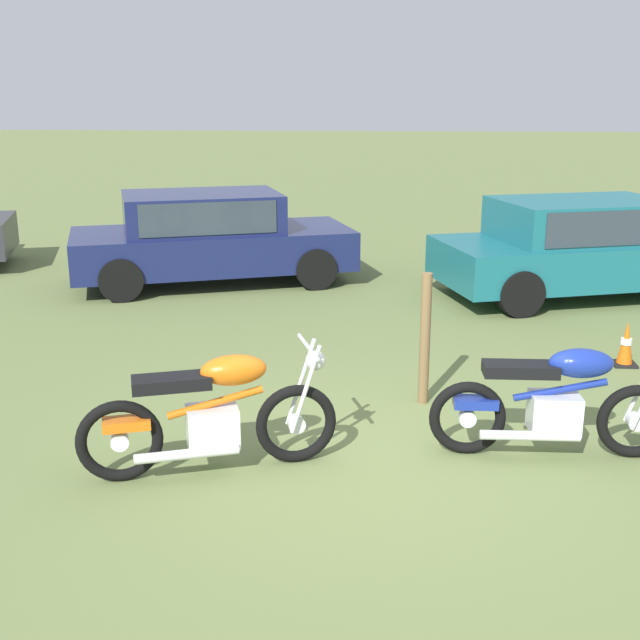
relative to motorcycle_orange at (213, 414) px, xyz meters
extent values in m
plane|color=olive|center=(1.37, 0.19, -0.48)|extent=(120.00, 120.00, 0.00)
torus|color=black|center=(0.64, 0.21, -0.15)|extent=(0.66, 0.29, 0.67)
torus|color=black|center=(-0.69, -0.22, -0.15)|extent=(0.66, 0.29, 0.67)
cylinder|color=silver|center=(0.64, 0.21, -0.15)|extent=(0.16, 0.14, 0.14)
cylinder|color=silver|center=(-0.69, -0.22, -0.15)|extent=(0.16, 0.14, 0.14)
cylinder|color=silver|center=(0.67, 0.32, 0.17)|extent=(0.26, 0.12, 0.72)
cylinder|color=silver|center=(0.72, 0.15, 0.17)|extent=(0.26, 0.12, 0.72)
cube|color=silver|center=(-0.01, 0.00, -0.10)|extent=(0.47, 0.41, 0.32)
cylinder|color=orange|center=(0.02, 0.01, 0.10)|extent=(0.74, 0.29, 0.22)
ellipsoid|color=orange|center=(0.17, 0.06, 0.35)|extent=(0.58, 0.41, 0.24)
cube|color=black|center=(-0.29, -0.09, 0.29)|extent=(0.64, 0.41, 0.10)
cube|color=orange|center=(-0.63, -0.20, -0.01)|extent=(0.40, 0.28, 0.08)
cylinder|color=silver|center=(0.73, 0.24, 0.50)|extent=(0.23, 0.62, 0.03)
sphere|color=silver|center=(0.79, 0.26, 0.38)|extent=(0.20, 0.20, 0.16)
cylinder|color=silver|center=(-0.16, -0.22, -0.24)|extent=(0.79, 0.33, 0.08)
torus|color=black|center=(3.41, 0.50, -0.17)|extent=(0.64, 0.10, 0.64)
torus|color=black|center=(2.04, 0.47, -0.17)|extent=(0.64, 0.10, 0.64)
cylinder|color=silver|center=(3.41, 0.50, -0.17)|extent=(0.14, 0.10, 0.14)
cylinder|color=silver|center=(2.04, 0.47, -0.17)|extent=(0.14, 0.10, 0.14)
cube|color=silver|center=(2.74, 0.49, -0.10)|extent=(0.41, 0.31, 0.32)
cylinder|color=navy|center=(2.77, 0.49, 0.10)|extent=(0.75, 0.07, 0.22)
ellipsoid|color=navy|center=(2.92, 0.49, 0.33)|extent=(0.52, 0.27, 0.24)
cube|color=black|center=(2.44, 0.48, 0.27)|extent=(0.60, 0.25, 0.10)
cube|color=navy|center=(2.10, 0.48, -0.03)|extent=(0.36, 0.19, 0.08)
cylinder|color=silver|center=(2.53, 0.32, -0.24)|extent=(0.80, 0.09, 0.08)
cube|color=#161E4C|center=(-1.33, 6.52, 0.07)|extent=(4.67, 3.14, 0.60)
cube|color=#161E4C|center=(-1.47, 6.47, 0.65)|extent=(2.78, 2.33, 0.60)
cube|color=#2D3842|center=(-1.47, 6.47, 0.67)|extent=(2.45, 2.25, 0.48)
cylinder|color=black|center=(-0.24, 7.80, -0.16)|extent=(0.68, 0.42, 0.64)
cylinder|color=black|center=(0.32, 6.19, -0.16)|extent=(0.68, 0.42, 0.64)
cylinder|color=black|center=(-2.98, 6.85, -0.16)|extent=(0.68, 0.42, 0.64)
cylinder|color=black|center=(-2.43, 5.24, -0.16)|extent=(0.68, 0.42, 0.64)
cube|color=#19606B|center=(4.38, 6.10, 0.07)|extent=(4.76, 3.06, 0.60)
cube|color=#19606B|center=(4.23, 6.05, 0.65)|extent=(2.81, 2.30, 0.60)
cube|color=#2D3842|center=(4.23, 6.05, 0.67)|extent=(2.47, 2.22, 0.48)
cylinder|color=black|center=(2.69, 6.47, -0.16)|extent=(0.68, 0.40, 0.64)
cylinder|color=black|center=(3.19, 4.83, -0.16)|extent=(0.68, 0.40, 0.64)
cone|color=#EA590F|center=(4.02, 2.87, -0.23)|extent=(0.18, 0.18, 0.51)
cube|color=black|center=(4.02, 2.87, -0.47)|extent=(0.25, 0.25, 0.03)
cylinder|color=white|center=(4.02, 2.87, -0.21)|extent=(0.12, 0.12, 0.07)
cylinder|color=brown|center=(1.74, 1.60, 0.16)|extent=(0.10, 0.10, 1.29)
camera|label=1|loc=(1.27, -5.73, 2.42)|focal=44.73mm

